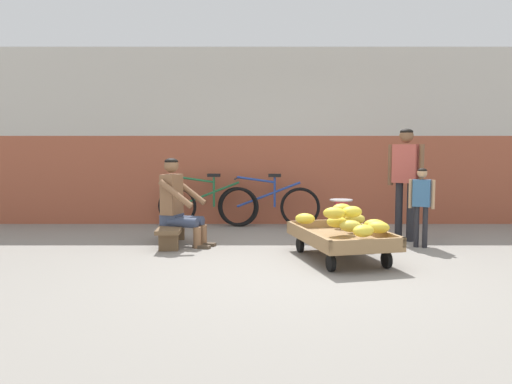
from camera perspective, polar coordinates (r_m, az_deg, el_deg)
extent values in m
plane|color=gray|center=(5.49, 4.54, -8.51)|extent=(80.00, 80.00, 0.00)
cube|color=#A35138|center=(8.69, 2.79, 1.38)|extent=(16.00, 0.30, 1.47)
cube|color=beige|center=(8.72, 2.83, 10.96)|extent=(16.00, 0.30, 1.44)
cube|color=#99754C|center=(5.95, 9.22, -5.20)|extent=(1.15, 1.60, 0.05)
cube|color=#99754C|center=(5.80, 5.57, -4.67)|extent=(0.37, 1.41, 0.10)
cube|color=#99754C|center=(6.10, 12.70, -4.28)|extent=(0.37, 1.41, 0.10)
cube|color=#99754C|center=(6.58, 6.86, -3.53)|extent=(0.83, 0.23, 0.10)
cube|color=#99754C|center=(5.31, 12.17, -5.66)|extent=(0.83, 0.23, 0.10)
cylinder|color=black|center=(6.33, 4.78, -5.87)|extent=(0.09, 0.19, 0.18)
cylinder|color=black|center=(6.56, 10.04, -5.55)|extent=(0.09, 0.19, 0.18)
cylinder|color=black|center=(5.41, 8.18, -7.79)|extent=(0.09, 0.19, 0.18)
cylinder|color=black|center=(5.67, 14.16, -7.30)|extent=(0.09, 0.19, 0.18)
ellipsoid|color=gold|center=(6.56, 9.35, -2.57)|extent=(0.28, 0.24, 0.13)
ellipsoid|color=yellow|center=(6.21, 5.34, -2.96)|extent=(0.29, 0.25, 0.13)
ellipsoid|color=gold|center=(6.27, 10.78, -2.95)|extent=(0.27, 0.22, 0.13)
ellipsoid|color=gold|center=(5.69, 10.32, -3.74)|extent=(0.27, 0.23, 0.13)
ellipsoid|color=yellow|center=(5.67, 13.28, -3.83)|extent=(0.29, 0.25, 0.13)
ellipsoid|color=yellow|center=(5.98, 8.85, -3.30)|extent=(0.26, 0.20, 0.13)
ellipsoid|color=yellow|center=(5.40, 11.70, -4.24)|extent=(0.30, 0.28, 0.13)
ellipsoid|color=gold|center=(5.82, 12.88, -3.60)|extent=(0.26, 0.21, 0.13)
ellipsoid|color=gold|center=(5.73, 8.51, -2.32)|extent=(0.26, 0.21, 0.13)
ellipsoid|color=yellow|center=(5.85, 10.46, -2.17)|extent=(0.29, 0.26, 0.13)
ellipsoid|color=yellow|center=(6.13, 9.36, -1.88)|extent=(0.29, 0.26, 0.13)
cube|color=brown|center=(6.83, -9.42, -3.80)|extent=(0.34, 1.11, 0.05)
cube|color=brown|center=(7.23, -9.03, -4.39)|extent=(0.24, 0.09, 0.22)
cube|color=brown|center=(6.48, -9.81, -5.50)|extent=(0.24, 0.09, 0.22)
cylinder|color=brown|center=(6.76, -6.03, -4.80)|extent=(0.10, 0.10, 0.27)
cube|color=#4C3D2D|center=(6.75, -5.55, -5.79)|extent=(0.24, 0.15, 0.04)
cylinder|color=#38425B|center=(6.81, -7.58, -3.16)|extent=(0.42, 0.25, 0.13)
cylinder|color=brown|center=(6.60, -6.67, -5.05)|extent=(0.10, 0.10, 0.27)
cube|color=#4C3D2D|center=(6.59, -6.18, -6.06)|extent=(0.24, 0.15, 0.04)
cylinder|color=#38425B|center=(6.65, -8.25, -3.37)|extent=(0.42, 0.25, 0.13)
cube|color=#38425B|center=(6.82, -9.43, -3.01)|extent=(0.30, 0.33, 0.14)
cube|color=brown|center=(6.78, -9.47, -0.25)|extent=(0.27, 0.36, 0.52)
cylinder|color=brown|center=(6.89, -7.52, 0.07)|extent=(0.47, 0.22, 0.36)
cylinder|color=brown|center=(6.53, -9.04, -0.21)|extent=(0.47, 0.22, 0.36)
sphere|color=brown|center=(6.76, -9.51, 2.92)|extent=(0.19, 0.19, 0.19)
ellipsoid|color=black|center=(6.76, -9.52, 3.36)|extent=(0.17, 0.17, 0.09)
cube|color=#234CA8|center=(6.94, 9.26, -4.46)|extent=(0.36, 0.28, 0.30)
cylinder|color=#28282D|center=(6.91, 9.28, -3.11)|extent=(0.20, 0.20, 0.03)
cube|color=#C6384C|center=(6.90, 9.29, -2.00)|extent=(0.16, 0.10, 0.24)
cylinder|color=white|center=(6.84, 9.37, -2.05)|extent=(0.13, 0.01, 0.13)
cylinder|color=#B2B5BA|center=(6.88, 9.31, -0.88)|extent=(0.30, 0.30, 0.01)
torus|color=black|center=(8.48, -8.86, -1.57)|extent=(0.64, 0.11, 0.64)
torus|color=black|center=(8.29, -2.02, -1.67)|extent=(0.64, 0.11, 0.64)
cylinder|color=#236B3D|center=(8.35, -5.49, -0.26)|extent=(1.03, 0.14, 0.43)
cylinder|color=#236B3D|center=(8.33, -4.82, 0.01)|extent=(0.04, 0.04, 0.48)
cylinder|color=#236B3D|center=(8.38, -6.88, 1.39)|extent=(0.62, 0.10, 0.12)
cube|color=black|center=(8.31, -4.84, 1.86)|extent=(0.21, 0.12, 0.05)
cylinder|color=black|center=(8.45, -8.91, 1.53)|extent=(0.08, 0.48, 0.03)
torus|color=black|center=(8.35, -2.23, -1.62)|extent=(0.64, 0.12, 0.64)
torus|color=black|center=(8.27, 4.79, -1.70)|extent=(0.64, 0.12, 0.64)
cylinder|color=#234299|center=(8.27, 1.26, -0.29)|extent=(1.03, 0.14, 0.43)
cylinder|color=#234299|center=(8.26, 1.96, -0.02)|extent=(0.04, 0.04, 0.48)
cylinder|color=#234299|center=(8.27, -0.15, 1.38)|extent=(0.62, 0.10, 0.12)
cube|color=black|center=(8.24, 1.96, 1.85)|extent=(0.21, 0.12, 0.05)
cylinder|color=black|center=(8.31, -2.24, 1.53)|extent=(0.08, 0.48, 0.03)
cylinder|color=#232328|center=(7.29, 16.62, -2.16)|extent=(0.10, 0.10, 0.80)
cylinder|color=#232328|center=(7.34, 15.44, -2.08)|extent=(0.10, 0.10, 0.80)
cube|color=#B24C42|center=(7.27, 16.15, 3.05)|extent=(0.38, 0.35, 0.52)
cylinder|color=brown|center=(7.20, 17.74, 2.84)|extent=(0.07, 0.07, 0.56)
cylinder|color=brown|center=(7.34, 14.59, 2.95)|extent=(0.07, 0.07, 0.56)
sphere|color=brown|center=(7.26, 16.22, 6.01)|extent=(0.19, 0.19, 0.19)
ellipsoid|color=black|center=(7.27, 16.24, 6.42)|extent=(0.17, 0.17, 0.09)
cylinder|color=#232328|center=(6.91, 18.12, -3.73)|extent=(0.07, 0.07, 0.53)
cylinder|color=#232328|center=(6.92, 17.25, -3.69)|extent=(0.07, 0.07, 0.53)
cube|color=#386693|center=(6.86, 17.78, -0.11)|extent=(0.25, 0.21, 0.34)
cylinder|color=tan|center=(6.85, 18.93, -0.26)|extent=(0.05, 0.05, 0.37)
cylinder|color=tan|center=(6.88, 16.63, -0.18)|extent=(0.05, 0.05, 0.37)
sphere|color=tan|center=(6.84, 17.84, 2.01)|extent=(0.13, 0.13, 0.13)
ellipsoid|color=black|center=(6.84, 17.84, 2.30)|extent=(0.12, 0.12, 0.06)
cube|color=silver|center=(6.52, 11.48, -5.37)|extent=(0.18, 0.12, 0.24)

